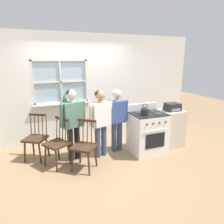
# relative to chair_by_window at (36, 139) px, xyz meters

# --- Properties ---
(ground_plane) EXTENTS (16.00, 16.00, 0.00)m
(ground_plane) POSITION_rel_chair_by_window_xyz_m (1.14, -0.63, -0.46)
(ground_plane) COLOR #937551
(wall_back) EXTENTS (6.40, 0.16, 2.70)m
(wall_back) POSITION_rel_chair_by_window_xyz_m (1.17, 0.77, 0.87)
(wall_back) COLOR silver
(wall_back) RESTS_ON ground_plane
(chair_by_window) EXTENTS (0.57, 0.56, 0.97)m
(chair_by_window) POSITION_rel_chair_by_window_xyz_m (0.00, 0.00, 0.00)
(chair_by_window) COLOR #3D2819
(chair_by_window) RESTS_ON ground_plane
(chair_near_wall) EXTENTS (0.56, 0.57, 0.97)m
(chair_near_wall) POSITION_rel_chair_by_window_xyz_m (0.39, -0.45, 0.00)
(chair_near_wall) COLOR #3D2819
(chair_near_wall) RESTS_ON ground_plane
(chair_center_cluster) EXTENTS (0.58, 0.58, 0.97)m
(chair_center_cluster) POSITION_rel_chair_by_window_xyz_m (0.85, -0.77, 0.00)
(chair_center_cluster) COLOR #3D2819
(chair_center_cluster) RESTS_ON ground_plane
(person_elderly_left) EXTENTS (0.57, 0.33, 1.50)m
(person_elderly_left) POSITION_rel_chair_by_window_xyz_m (0.74, -0.32, 0.44)
(person_elderly_left) COLOR black
(person_elderly_left) RESTS_ON ground_plane
(person_teen_center) EXTENTS (0.58, 0.31, 1.47)m
(person_teen_center) POSITION_rel_chair_by_window_xyz_m (1.31, -0.38, 0.44)
(person_teen_center) COLOR #384766
(person_teen_center) RESTS_ON ground_plane
(person_adult_right) EXTENTS (0.53, 0.24, 1.44)m
(person_adult_right) POSITION_rel_chair_by_window_xyz_m (1.74, -0.26, 0.40)
(person_adult_right) COLOR #384766
(person_adult_right) RESTS_ON ground_plane
(stove) EXTENTS (0.76, 0.68, 1.08)m
(stove) POSITION_rel_chair_by_window_xyz_m (2.36, -0.57, 0.01)
(stove) COLOR white
(stove) RESTS_ON ground_plane
(kettle) EXTENTS (0.21, 0.17, 0.25)m
(kettle) POSITION_rel_chair_by_window_xyz_m (2.19, -0.70, 0.56)
(kettle) COLOR black
(kettle) RESTS_ON stove
(potted_plant) EXTENTS (0.12, 0.11, 0.28)m
(potted_plant) POSITION_rel_chair_by_window_xyz_m (0.75, 0.68, 0.66)
(potted_plant) COLOR #42474C
(potted_plant) RESTS_ON wall_back
(side_counter) EXTENTS (0.55, 0.50, 0.90)m
(side_counter) POSITION_rel_chair_by_window_xyz_m (3.06, -0.48, -0.01)
(side_counter) COLOR beige
(side_counter) RESTS_ON ground_plane
(stereo) EXTENTS (0.34, 0.29, 0.18)m
(stereo) POSITION_rel_chair_by_window_xyz_m (3.06, -0.50, 0.53)
(stereo) COLOR #232326
(stereo) RESTS_ON side_counter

